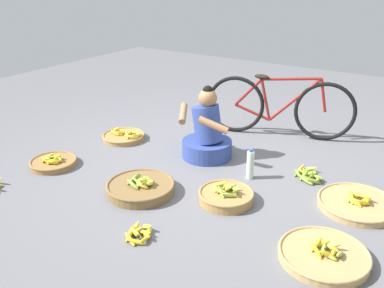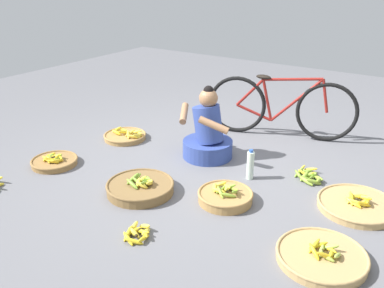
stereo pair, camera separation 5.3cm
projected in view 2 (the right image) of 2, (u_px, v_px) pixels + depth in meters
ground_plane at (203, 170)px, 4.12m from camera, size 10.00×10.00×0.00m
vendor_woman_front at (208, 135)px, 4.33m from camera, size 0.70×0.52×0.77m
bicycle_leaning at (280, 107)px, 4.82m from camera, size 1.64×0.56×0.73m
banana_basket_front_right at (225, 196)px, 3.55m from camera, size 0.47×0.47×0.16m
banana_basket_near_bicycle at (54, 161)px, 4.22m from camera, size 0.46×0.46×0.12m
banana_basket_mid_left at (140, 187)px, 3.70m from camera, size 0.60×0.60×0.16m
banana_basket_front_left at (357, 205)px, 3.45m from camera, size 0.65×0.65×0.13m
banana_basket_near_vendor at (125, 136)px, 4.86m from camera, size 0.49×0.49×0.12m
banana_basket_front_center at (322, 256)px, 2.84m from camera, size 0.62×0.62×0.13m
loose_bananas_back_right at (309, 176)px, 3.94m from camera, size 0.30×0.33×0.09m
loose_bananas_back_center at (138, 233)px, 3.10m from camera, size 0.22×0.25×0.08m
water_bottle at (250, 165)px, 3.91m from camera, size 0.07×0.07×0.30m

